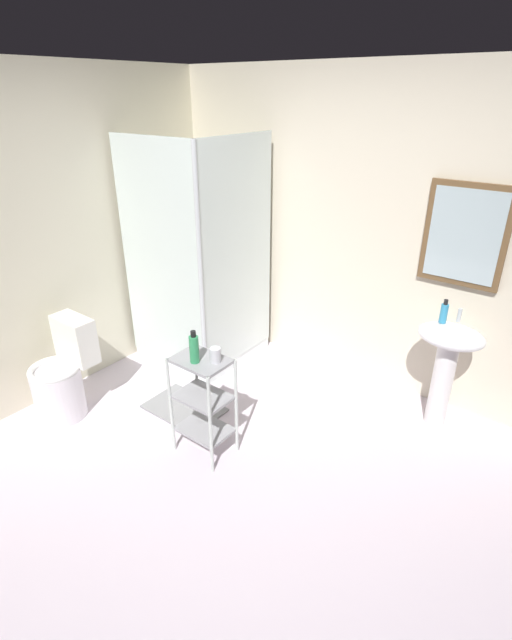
# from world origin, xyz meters

# --- Properties ---
(ground_plane) EXTENTS (4.20, 4.20, 0.02)m
(ground_plane) POSITION_xyz_m (0.00, 0.00, -0.01)
(ground_plane) COLOR silver
(wall_back) EXTENTS (4.20, 0.14, 2.50)m
(wall_back) POSITION_xyz_m (0.01, 1.85, 1.25)
(wall_back) COLOR beige
(wall_back) RESTS_ON ground_plane
(wall_left) EXTENTS (0.10, 4.20, 2.50)m
(wall_left) POSITION_xyz_m (-1.85, 0.00, 1.25)
(wall_left) COLOR beige
(wall_left) RESTS_ON ground_plane
(shower_stall) EXTENTS (0.92, 0.92, 2.00)m
(shower_stall) POSITION_xyz_m (-1.20, 1.17, 0.46)
(shower_stall) COLOR white
(shower_stall) RESTS_ON ground_plane
(pedestal_sink) EXTENTS (0.46, 0.37, 0.81)m
(pedestal_sink) POSITION_xyz_m (0.87, 1.52, 0.58)
(pedestal_sink) COLOR white
(pedestal_sink) RESTS_ON ground_plane
(sink_faucet) EXTENTS (0.03, 0.03, 0.10)m
(sink_faucet) POSITION_xyz_m (0.87, 1.64, 0.86)
(sink_faucet) COLOR silver
(sink_faucet) RESTS_ON pedestal_sink
(toilet) EXTENTS (0.37, 0.49, 0.76)m
(toilet) POSITION_xyz_m (-1.48, -0.09, 0.31)
(toilet) COLOR white
(toilet) RESTS_ON ground_plane
(storage_cart) EXTENTS (0.38, 0.28, 0.74)m
(storage_cart) POSITION_xyz_m (-0.31, 0.23, 0.44)
(storage_cart) COLOR silver
(storage_cart) RESTS_ON ground_plane
(hand_soap_bottle) EXTENTS (0.05, 0.05, 0.17)m
(hand_soap_bottle) POSITION_xyz_m (0.78, 1.56, 0.89)
(hand_soap_bottle) COLOR #389ED1
(hand_soap_bottle) RESTS_ON pedestal_sink
(body_wash_bottle_green) EXTENTS (0.06, 0.06, 0.22)m
(body_wash_bottle_green) POSITION_xyz_m (-0.32, 0.19, 0.84)
(body_wash_bottle_green) COLOR #329B5C
(body_wash_bottle_green) RESTS_ON storage_cart
(rinse_cup) EXTENTS (0.07, 0.07, 0.10)m
(rinse_cup) POSITION_xyz_m (-0.22, 0.27, 0.79)
(rinse_cup) COLOR silver
(rinse_cup) RESTS_ON storage_cart
(bath_mat) EXTENTS (0.60, 0.40, 0.02)m
(bath_mat) POSITION_xyz_m (-0.77, 0.47, 0.01)
(bath_mat) COLOR gray
(bath_mat) RESTS_ON ground_plane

